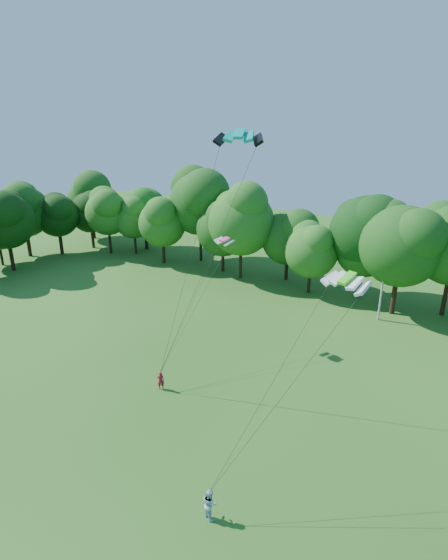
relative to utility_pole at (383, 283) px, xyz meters
The scene contains 9 objects.
ground 33.32m from the utility_pole, 100.91° to the right, with size 160.00×160.00×0.00m, color #245316.
utility_pole is the anchor object (origin of this frame).
kite_flyer_left 24.98m from the utility_pole, 115.81° to the right, with size 0.56×0.37×1.53m, color maroon.
kite_flyer_right 29.95m from the utility_pole, 91.45° to the right, with size 0.88×0.68×1.81m, color #A2C5E1.
kite_teal 24.42m from the utility_pole, 109.04° to the right, with size 3.42×2.48×0.70m.
kite_green 23.77m from the utility_pole, 82.32° to the right, with size 2.74×1.79×0.54m.
kite_pink 17.77m from the utility_pole, 132.16° to the right, with size 1.98×1.27×0.32m.
tree_back_west 39.59m from the utility_pole, behind, with size 8.21×8.21×11.94m.
tree_back_center 7.69m from the utility_pole, 124.85° to the left, with size 9.20×9.20×13.38m.
Camera 1 is at (15.84, -11.47, 20.09)m, focal length 28.00 mm.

